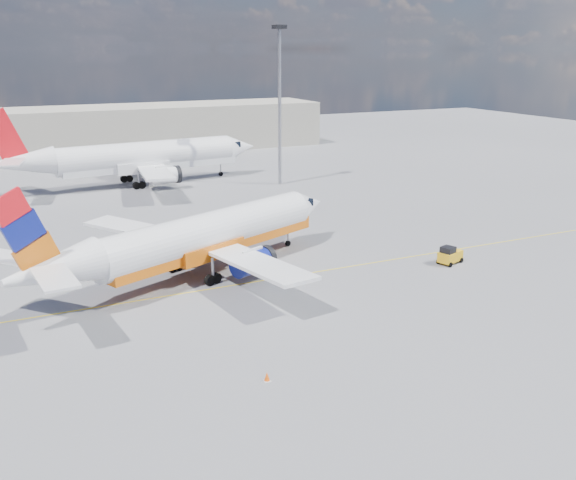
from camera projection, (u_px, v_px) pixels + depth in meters
name	position (u px, v px, depth m)	size (l,w,h in m)	color
ground	(274.00, 294.00, 48.33)	(240.00, 240.00, 0.00)	slate
taxi_line	(259.00, 281.00, 50.93)	(70.00, 0.15, 0.01)	yellow
terminal_main	(128.00, 129.00, 114.20)	(70.00, 14.00, 8.00)	#ADA795
main_jet	(201.00, 237.00, 51.43)	(31.53, 23.75, 9.71)	white
second_jet	(139.00, 158.00, 86.03)	(36.48, 28.73, 11.07)	white
gse_tug	(450.00, 255.00, 54.92)	(2.49, 1.98, 1.58)	black
traffic_cone	(267.00, 377.00, 35.56)	(0.39, 0.39, 0.54)	white
floodlight_mast	(280.00, 91.00, 83.91)	(1.51, 1.51, 20.65)	#94949C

